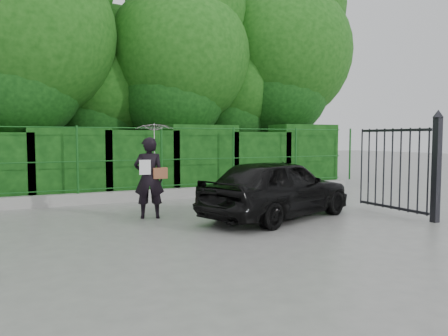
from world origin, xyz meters
name	(u,v)px	position (x,y,z in m)	size (l,w,h in m)	color
ground	(212,231)	(0.00, 0.00, 0.00)	(80.00, 80.00, 0.00)	gray
kerb	(148,195)	(0.00, 4.50, 0.15)	(14.00, 0.25, 0.30)	#9E9E99
fence	(156,158)	(0.22, 4.50, 1.20)	(14.13, 0.06, 1.80)	#154F18
hedge	(145,163)	(0.19, 5.50, 1.02)	(14.20, 1.20, 2.24)	black
trees	(154,57)	(1.14, 7.74, 4.62)	(17.10, 6.15, 8.08)	black
gate	(418,165)	(4.60, -0.72, 1.19)	(0.22, 2.33, 2.36)	black
woman	(152,158)	(-0.63, 1.86, 1.34)	(0.94, 0.86, 2.12)	black
car	(278,188)	(1.85, 0.61, 0.67)	(1.58, 3.93, 1.34)	black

